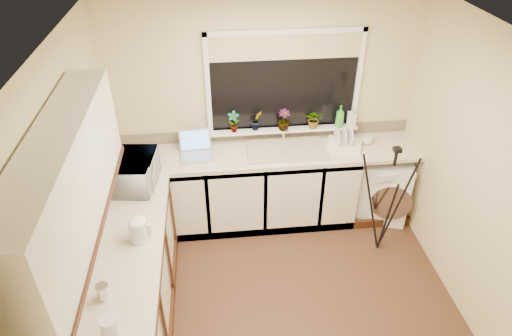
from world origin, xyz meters
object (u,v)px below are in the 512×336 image
(plant_c, at_px, (284,120))
(cup_left, at_px, (113,330))
(tripod, at_px, (387,202))
(cup_back, at_px, (367,140))
(soap_bottle_green, at_px, (340,116))
(soap_bottle_clear, at_px, (352,116))
(glass_jug, at_px, (110,328))
(plant_b, at_px, (256,120))
(microwave, at_px, (136,172))
(plant_a, at_px, (234,122))
(plant_d, at_px, (314,119))
(kettle, at_px, (139,231))
(steel_jar, at_px, (103,292))
(washing_machine, at_px, (383,186))
(dish_rack, at_px, (344,145))
(laptop, at_px, (196,149))

(plant_c, height_order, cup_left, plant_c)
(tripod, relative_size, cup_back, 10.33)
(soap_bottle_green, distance_m, soap_bottle_clear, 0.14)
(glass_jug, height_order, plant_b, plant_b)
(microwave, bearing_deg, glass_jug, -173.57)
(plant_a, height_order, plant_d, plant_a)
(soap_bottle_clear, relative_size, cup_left, 2.28)
(plant_a, bearing_deg, plant_b, 6.72)
(kettle, xyz_separation_m, soap_bottle_clear, (2.12, 1.42, 0.16))
(steel_jar, bearing_deg, soap_bottle_green, 42.10)
(steel_jar, relative_size, soap_bottle_clear, 0.57)
(plant_b, distance_m, cup_left, 2.59)
(kettle, distance_m, cup_back, 2.59)
(steel_jar, xyz_separation_m, plant_c, (1.57, 1.96, 0.20))
(washing_machine, distance_m, tripod, 0.65)
(tripod, height_order, plant_c, plant_c)
(kettle, bearing_deg, washing_machine, 25.04)
(washing_machine, distance_m, soap_bottle_clear, 0.90)
(soap_bottle_green, bearing_deg, cup_back, -27.01)
(plant_a, xyz_separation_m, plant_b, (0.24, 0.03, -0.01))
(plant_c, relative_size, soap_bottle_green, 0.94)
(washing_machine, distance_m, dish_rack, 0.74)
(washing_machine, bearing_deg, tripod, -92.96)
(washing_machine, height_order, dish_rack, dish_rack)
(kettle, xyz_separation_m, steel_jar, (-0.19, -0.56, -0.04))
(laptop, xyz_separation_m, plant_b, (0.65, 0.19, 0.19))
(microwave, bearing_deg, tripod, -88.33)
(microwave, xyz_separation_m, plant_c, (1.48, 0.63, 0.12))
(laptop, height_order, steel_jar, laptop)
(steel_jar, distance_m, cup_left, 0.33)
(glass_jug, relative_size, soap_bottle_green, 0.74)
(cup_back, bearing_deg, plant_c, 170.94)
(plant_b, bearing_deg, microwave, -150.93)
(laptop, height_order, soap_bottle_clear, soap_bottle_clear)
(kettle, relative_size, soap_bottle_clear, 0.91)
(kettle, height_order, cup_left, kettle)
(washing_machine, height_order, glass_jug, glass_jug)
(microwave, bearing_deg, cup_back, -72.55)
(tripod, bearing_deg, dish_rack, 99.09)
(tripod, xyz_separation_m, plant_d, (-0.59, 0.81, 0.53))
(steel_jar, distance_m, soap_bottle_green, 2.93)
(kettle, relative_size, cup_left, 2.08)
(glass_jug, bearing_deg, cup_left, 73.64)
(glass_jug, relative_size, plant_b, 0.83)
(steel_jar, bearing_deg, plant_b, 57.32)
(plant_c, relative_size, cup_left, 2.46)
(laptop, distance_m, microwave, 0.73)
(kettle, bearing_deg, plant_d, 39.54)
(steel_jar, distance_m, cup_back, 3.05)
(dish_rack, height_order, glass_jug, glass_jug)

